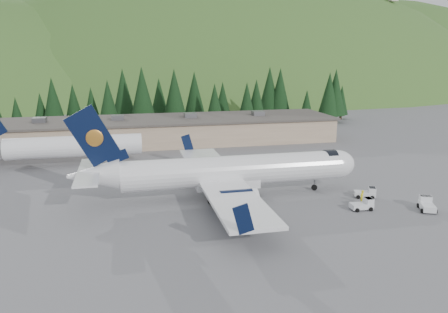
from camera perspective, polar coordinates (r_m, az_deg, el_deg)
ground at (r=58.01m, az=1.33°, el=-5.18°), size 600.00×600.00×0.00m
airliner at (r=56.78m, az=0.26°, el=-2.05°), size 37.83×35.44×12.61m
second_airliner at (r=77.63m, az=-21.05°, el=1.22°), size 27.50×11.00×10.05m
baggage_tug_a at (r=55.57m, az=17.74°, el=-6.00°), size 2.68×1.67×1.41m
baggage_tug_b at (r=60.20m, az=18.16°, el=-4.54°), size 2.96×2.36×1.41m
baggage_tug_c at (r=58.20m, az=24.95°, el=-5.69°), size 2.60×3.24×1.55m
terminal_building at (r=93.06m, az=-7.45°, el=3.44°), size 71.00×17.00×6.10m
ramp_worker at (r=57.66m, az=17.57°, el=-5.04°), size 0.74×0.64×1.72m
tree_line at (r=114.44m, az=-7.21°, el=7.69°), size 112.40×18.07×14.15m
hills at (r=287.54m, az=1.39°, el=-7.29°), size 614.00×330.00×300.00m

